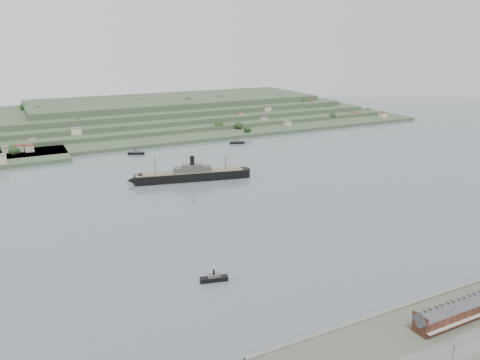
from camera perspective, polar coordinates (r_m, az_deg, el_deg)
name	(u,v)px	position (r m, az deg, el deg)	size (l,w,h in m)	color
ground	(283,204)	(358.93, 5.23, -2.93)	(1400.00, 1400.00, 0.00)	slate
terrace_row	(464,308)	(237.00, 25.69, -13.91)	(55.60, 9.80, 11.07)	#412417
far_peninsula	(160,114)	(717.99, -9.72, 7.94)	(760.00, 309.00, 30.00)	#31462F
steamship	(187,175)	(416.64, -6.44, 0.57)	(109.04, 35.00, 26.44)	black
tugboat	(214,278)	(249.44, -3.20, -11.87)	(15.13, 7.29, 6.58)	black
ferry_west	(136,153)	(521.03, -12.54, 3.24)	(18.49, 11.60, 6.74)	black
ferry_east	(237,142)	(561.10, -0.36, 4.61)	(18.04, 10.25, 6.53)	black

